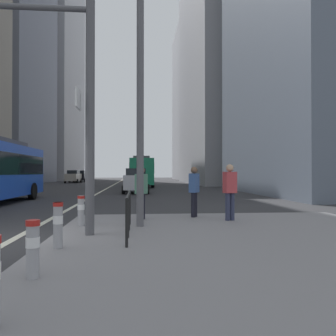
% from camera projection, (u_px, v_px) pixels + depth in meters
% --- Properties ---
extents(ground_plane, '(160.00, 160.00, 0.00)m').
position_uv_depth(ground_plane, '(99.00, 193.00, 28.03)').
color(ground_plane, '#303033').
extents(median_island, '(9.00, 10.00, 0.15)m').
position_uv_depth(median_island, '(251.00, 244.00, 7.61)').
color(median_island, gray).
rests_on(median_island, ground).
extents(lane_centre_line, '(0.20, 80.00, 0.01)m').
position_uv_depth(lane_centre_line, '(109.00, 187.00, 37.99)').
color(lane_centre_line, beige).
rests_on(lane_centre_line, ground).
extents(office_tower_left_mid, '(10.36, 19.68, 45.85)m').
position_uv_depth(office_tower_left_mid, '(5.00, 25.00, 50.37)').
color(office_tower_left_mid, slate).
rests_on(office_tower_left_mid, ground).
extents(office_tower_left_far, '(11.17, 25.45, 49.51)m').
position_uv_depth(office_tower_left_far, '(51.00, 68.00, 76.82)').
color(office_tower_left_far, '#9E9EA3').
rests_on(office_tower_left_far, ground).
extents(office_tower_right_mid, '(12.52, 24.02, 47.53)m').
position_uv_depth(office_tower_right_mid, '(230.00, 25.00, 52.30)').
color(office_tower_right_mid, '#9E9EA3').
rests_on(office_tower_right_mid, ground).
extents(office_tower_right_far, '(10.04, 19.86, 34.41)m').
position_uv_depth(office_tower_right_far, '(198.00, 104.00, 79.19)').
color(office_tower_right_far, '#9E9EA3').
rests_on(office_tower_right_far, ground).
extents(city_bus_red_receding, '(2.76, 11.06, 3.40)m').
position_uv_depth(city_bus_red_receding, '(141.00, 171.00, 40.48)').
color(city_bus_red_receding, '#198456').
rests_on(city_bus_red_receding, ground).
extents(car_oncoming_mid, '(2.16, 4.35, 1.94)m').
position_uv_depth(car_oncoming_mid, '(73.00, 176.00, 54.04)').
color(car_oncoming_mid, '#B2A899').
rests_on(car_oncoming_mid, ground).
extents(car_receding_near, '(2.21, 4.62, 1.94)m').
position_uv_depth(car_receding_near, '(138.00, 176.00, 65.99)').
color(car_receding_near, gold).
rests_on(car_receding_near, ground).
extents(car_receding_far, '(2.16, 4.54, 1.94)m').
position_uv_depth(car_receding_far, '(136.00, 180.00, 27.57)').
color(car_receding_far, silver).
rests_on(car_receding_far, ground).
extents(car_oncoming_far, '(2.20, 4.33, 1.94)m').
position_uv_depth(car_oncoming_far, '(80.00, 176.00, 58.77)').
color(car_oncoming_far, black).
rests_on(car_oncoming_far, ground).
extents(traffic_signal_gantry, '(6.21, 0.65, 6.00)m').
position_uv_depth(traffic_signal_gantry, '(0.00, 67.00, 8.13)').
color(traffic_signal_gantry, '#515156').
rests_on(traffic_signal_gantry, median_island).
extents(street_lamp_post, '(5.50, 0.32, 8.00)m').
position_uv_depth(street_lamp_post, '(140.00, 41.00, 9.65)').
color(street_lamp_post, '#56565B').
rests_on(street_lamp_post, median_island).
extents(bollard_left, '(0.20, 0.20, 0.82)m').
position_uv_depth(bollard_left, '(33.00, 246.00, 4.89)').
color(bollard_left, '#99999E').
rests_on(bollard_left, median_island).
extents(bollard_right, '(0.20, 0.20, 0.90)m').
position_uv_depth(bollard_right, '(58.00, 223.00, 6.82)').
color(bollard_right, '#99999E').
rests_on(bollard_right, median_island).
extents(bollard_back, '(0.20, 0.20, 0.84)m').
position_uv_depth(bollard_back, '(81.00, 209.00, 9.67)').
color(bollard_back, '#99999E').
rests_on(bollard_back, median_island).
extents(pedestrian_railing, '(0.06, 3.10, 0.98)m').
position_uv_depth(pedestrian_railing, '(128.00, 205.00, 8.42)').
color(pedestrian_railing, black).
rests_on(pedestrian_railing, median_island).
extents(pedestrian_waiting, '(0.42, 0.45, 1.66)m').
position_uv_depth(pedestrian_waiting, '(141.00, 190.00, 10.98)').
color(pedestrian_waiting, black).
rests_on(pedestrian_waiting, median_island).
extents(pedestrian_walking, '(0.44, 0.34, 1.74)m').
position_uv_depth(pedestrian_walking, '(230.00, 189.00, 10.77)').
color(pedestrian_walking, '#2D334C').
rests_on(pedestrian_walking, median_island).
extents(pedestrian_far, '(0.40, 0.45, 1.67)m').
position_uv_depth(pedestrian_far, '(194.00, 189.00, 11.60)').
color(pedestrian_far, black).
rests_on(pedestrian_far, median_island).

